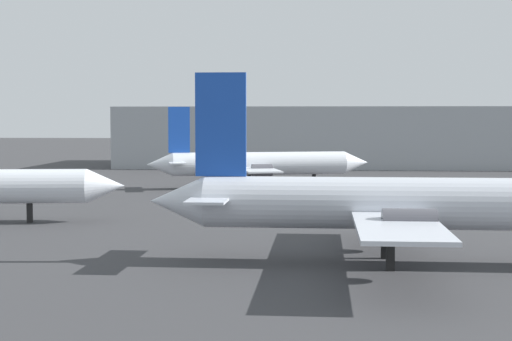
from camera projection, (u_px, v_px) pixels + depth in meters
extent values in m
cylinder|color=silver|center=(409.00, 203.00, 45.02)|extent=(23.85, 3.37, 3.02)
cone|color=silver|center=(178.00, 201.00, 46.16)|extent=(3.37, 3.07, 3.02)
cube|color=silver|center=(388.00, 211.00, 45.15)|extent=(4.66, 23.83, 0.22)
cube|color=silver|center=(213.00, 196.00, 45.96)|extent=(2.36, 7.88, 0.15)
cube|color=#1947B2|center=(221.00, 125.00, 45.62)|extent=(2.99, 0.32, 6.08)
cylinder|color=#4C4C54|center=(393.00, 205.00, 49.59)|extent=(2.83, 1.72, 1.68)
cylinder|color=#4C4C54|center=(409.00, 224.00, 40.61)|extent=(2.83, 1.72, 1.68)
cube|color=black|center=(385.00, 242.00, 47.15)|extent=(0.47, 0.47, 2.08)
cube|color=black|center=(390.00, 252.00, 43.43)|extent=(0.47, 0.47, 2.08)
cone|color=silver|center=(106.00, 186.00, 63.39)|extent=(3.41, 3.17, 2.79)
cube|color=black|center=(30.00, 213.00, 63.16)|extent=(0.47, 0.47, 1.57)
cylinder|color=silver|center=(260.00, 163.00, 93.45)|extent=(20.99, 7.83, 2.76)
cone|color=silver|center=(356.00, 162.00, 95.57)|extent=(3.63, 3.43, 2.76)
cone|color=silver|center=(160.00, 165.00, 91.32)|extent=(3.63, 3.43, 2.76)
cube|color=silver|center=(251.00, 167.00, 93.29)|extent=(8.33, 19.01, 0.19)
cube|color=silver|center=(176.00, 162.00, 91.64)|extent=(3.48, 6.91, 0.13)
cube|color=#1947B2|center=(179.00, 130.00, 91.45)|extent=(2.51, 0.85, 5.41)
cylinder|color=#4C4C54|center=(251.00, 166.00, 96.89)|extent=(2.65, 1.96, 1.43)
cylinder|color=#4C4C54|center=(262.00, 170.00, 89.93)|extent=(2.65, 1.96, 1.43)
cube|color=black|center=(314.00, 181.00, 94.78)|extent=(0.48, 0.48, 1.60)
cube|color=black|center=(249.00, 181.00, 94.97)|extent=(0.48, 0.48, 1.60)
cube|color=black|center=(254.00, 183.00, 91.86)|extent=(0.48, 0.48, 1.60)
cube|color=#999EA3|center=(395.00, 136.00, 137.07)|extent=(94.85, 26.80, 10.26)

